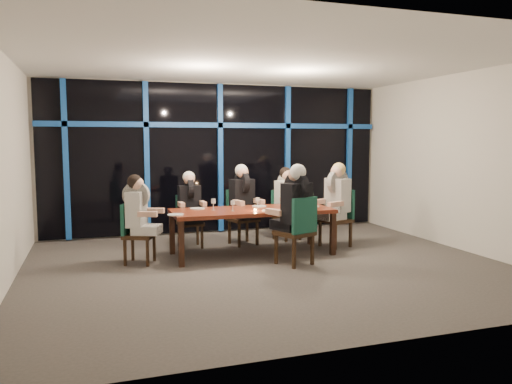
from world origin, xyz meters
TOP-DOWN VIEW (x-y plane):
  - room at (0.00, 0.00)m, footprint 7.04×7.00m
  - window_wall at (0.01, 2.93)m, footprint 6.86×0.43m
  - dining_table at (0.00, 0.80)m, footprint 2.60×1.00m
  - chair_far_left at (-0.86, 1.74)m, footprint 0.43×0.43m
  - chair_far_mid at (0.07, 1.68)m, footprint 0.54×0.54m
  - chair_far_right at (0.97, 1.84)m, footprint 0.55×0.55m
  - chair_end_left at (-1.88, 0.80)m, footprint 0.56×0.56m
  - chair_end_right at (1.66, 0.95)m, footprint 0.59×0.59m
  - chair_near_mid at (0.44, -0.10)m, footprint 0.62×0.62m
  - diner_far_left at (-0.86, 1.66)m, footprint 0.46×0.57m
  - diner_far_mid at (0.09, 1.60)m, footprint 0.54×0.66m
  - diner_far_right at (1.00, 1.76)m, footprint 0.56×0.64m
  - diner_end_left at (-1.81, 0.77)m, footprint 0.63×0.58m
  - diner_end_right at (1.58, 0.92)m, footprint 0.68×0.60m
  - diner_near_mid at (0.40, -0.02)m, footprint 0.64×0.71m
  - plate_far_left at (-0.85, 1.10)m, footprint 0.24×0.24m
  - plate_far_mid at (0.21, 1.05)m, footprint 0.24×0.24m
  - plate_far_right at (1.18, 1.23)m, footprint 0.24×0.24m
  - plate_end_left at (-1.28, 0.54)m, footprint 0.24×0.24m
  - plate_end_right at (1.04, 0.74)m, footprint 0.24×0.24m
  - plate_near_mid at (0.19, 0.50)m, footprint 0.24×0.24m
  - wine_bottle at (0.95, 0.60)m, footprint 0.08×0.08m
  - water_pitcher at (0.85, 0.56)m, footprint 0.12×0.11m
  - tea_light at (-0.01, 0.61)m, footprint 0.05×0.05m
  - wine_glass_a at (-0.36, 0.69)m, footprint 0.06×0.06m
  - wine_glass_b at (0.17, 1.01)m, footprint 0.06×0.06m
  - wine_glass_c at (0.53, 0.65)m, footprint 0.07×0.07m
  - wine_glass_d at (-0.62, 0.89)m, footprint 0.07×0.07m
  - wine_glass_e at (0.88, 0.99)m, footprint 0.08×0.08m

SIDE VIEW (x-z plane):
  - chair_far_left at x=-0.86m, z-range 0.05..0.96m
  - chair_end_left at x=-1.88m, z-range 0.05..0.98m
  - chair_far_right at x=0.97m, z-range 0.05..0.99m
  - chair_far_mid at x=0.07m, z-range 0.06..1.04m
  - chair_end_right at x=1.66m, z-range 0.06..1.06m
  - chair_near_mid at x=0.44m, z-range 0.06..1.09m
  - dining_table at x=0.00m, z-range 0.31..1.06m
  - plate_far_left at x=-0.85m, z-range 0.75..0.76m
  - plate_far_mid at x=0.21m, z-range 0.75..0.76m
  - plate_far_right at x=1.18m, z-range 0.75..0.76m
  - plate_end_left at x=-1.28m, z-range 0.75..0.76m
  - plate_end_right at x=1.04m, z-range 0.75..0.76m
  - plate_near_mid at x=0.19m, z-range 0.75..0.76m
  - tea_light at x=-0.01m, z-range 0.75..0.78m
  - water_pitcher at x=0.85m, z-range 0.75..0.95m
  - wine_glass_b at x=0.17m, z-range 0.79..0.95m
  - diner_far_left at x=-0.86m, z-range 0.43..1.31m
  - wine_glass_a at x=-0.36m, z-range 0.79..0.95m
  - wine_glass_d at x=-0.62m, z-range 0.79..0.97m
  - wine_glass_c at x=0.53m, z-range 0.79..0.97m
  - diner_end_left at x=-1.81m, z-range 0.43..1.33m
  - wine_bottle at x=0.95m, z-range 0.71..1.07m
  - diner_far_right at x=1.00m, z-range 0.44..1.35m
  - wine_glass_e at x=0.88m, z-range 0.80..0.99m
  - diner_far_mid at x=0.09m, z-range 0.46..1.41m
  - diner_end_right at x=1.58m, z-range 0.47..1.45m
  - diner_near_mid at x=0.40m, z-range 0.48..1.49m
  - window_wall at x=0.01m, z-range 0.08..3.02m
  - room at x=0.00m, z-range 0.51..3.53m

